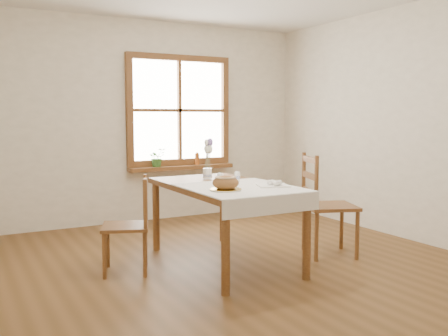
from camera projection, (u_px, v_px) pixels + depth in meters
The scene contains 18 objects.
ground at pixel (240, 272), 4.42m from camera, with size 5.00×5.00×0.00m, color brown.
room_walls at pixel (241, 77), 4.24m from camera, with size 4.60×5.10×2.65m.
window at pixel (179, 110), 6.66m from camera, with size 1.46×0.08×1.46m.
window_sill at pixel (182, 167), 6.68m from camera, with size 1.46×0.20×0.05m.
dining_table at pixel (224, 193), 4.61m from camera, with size 0.90×1.60×0.75m.
table_linen at pixel (241, 188), 4.34m from camera, with size 0.91×0.99×0.01m, color white.
chair_left at pixel (125, 225), 4.38m from camera, with size 0.40×0.42×0.85m, color brown, non-canonical shape.
chair_right at pixel (330, 205), 4.92m from camera, with size 0.47×0.49×1.01m, color brown, non-canonical shape.
bread_plate at pixel (226, 190), 4.15m from camera, with size 0.26×0.26×0.01m, color white.
bread_loaf at pixel (226, 182), 4.14m from camera, with size 0.22×0.22×0.12m, color brown.
egg_napkin at pixel (273, 185), 4.40m from camera, with size 0.27×0.23×0.01m, color white.
eggs at pixel (273, 182), 4.40m from camera, with size 0.20×0.18×0.05m, color white, non-canonical shape.
salt_shaker at pixel (220, 178), 4.59m from camera, with size 0.05×0.05×0.10m, color white.
pepper_shaker at pixel (237, 177), 4.68m from camera, with size 0.05×0.05×0.10m, color white.
flower_vase at pixel (207, 174), 4.96m from camera, with size 0.09×0.09×0.10m, color white.
lavender_bouquet at pixel (207, 154), 4.94m from camera, with size 0.16×0.16×0.30m, color #745CA3, non-canonical shape.
potted_plant at pixel (157, 160), 6.50m from camera, with size 0.22×0.24×0.19m, color #39742E.
amber_bottle at pixel (197, 158), 6.78m from camera, with size 0.06×0.06×0.17m, color #AC571F.
Camera 1 is at (-2.19, -3.71, 1.38)m, focal length 40.00 mm.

